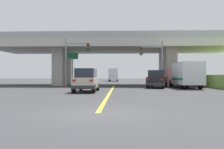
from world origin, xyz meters
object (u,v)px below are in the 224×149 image
Objects in this scene: traffic_signal_nearside at (155,58)px; semi_truck_distant at (113,75)px; highway_sign at (73,60)px; suv_lead at (87,80)px; suv_crossing at (157,79)px; traffic_signal_farside at (73,56)px; box_truck at (185,75)px.

semi_truck_distant is at bearing 100.59° from traffic_signal_nearside.
highway_sign is 27.24m from semi_truck_distant.
suv_lead is 0.95× the size of highway_sign.
suv_lead and suv_crossing have the same top height.
suv_crossing is at bearing -79.46° from semi_truck_distant.
suv_lead is at bearing -132.80° from traffic_signal_nearside.
suv_lead is 12.91m from highway_sign.
traffic_signal_farside is (-9.90, 0.56, 0.35)m from traffic_signal_nearside.
box_truck is 33.55m from semi_truck_distant.
highway_sign is at bearing 158.46° from box_truck.
highway_sign is (-14.11, 5.57, 2.02)m from box_truck.
highway_sign is at bearing -100.58° from semi_truck_distant.
suv_lead is 0.82× the size of traffic_signal_nearside.
suv_lead is 10.69m from traffic_signal_nearside.
traffic_signal_farside is 0.84× the size of semi_truck_distant.
semi_truck_distant is at bearing 105.78° from box_truck.
suv_lead is 0.64× the size of box_truck.
box_truck is 13.50m from traffic_signal_farside.
highway_sign is at bearing 107.25° from suv_lead.
suv_lead is 0.75× the size of traffic_signal_farside.
traffic_signal_nearside is 11.70m from highway_sign.
suv_crossing is 3.19m from box_truck.
traffic_signal_farside reaches higher than suv_crossing.
suv_lead is 12.25m from box_truck.
traffic_signal_nearside is (-0.15, 0.95, 2.48)m from suv_crossing.
suv_crossing is at bearing 42.78° from suv_lead.
box_truck is at bearing -7.20° from traffic_signal_farside.
highway_sign reaches higher than semi_truck_distant.
semi_truck_distant is at bearing 79.42° from highway_sign.
suv_crossing is 0.71× the size of box_truck.
semi_truck_distant reaches higher than suv_lead.
semi_truck_distant is (-5.83, 31.18, -1.83)m from traffic_signal_nearside.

